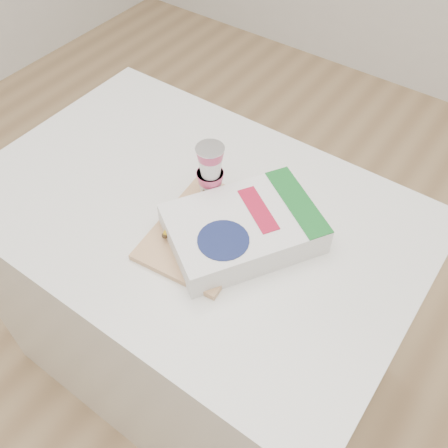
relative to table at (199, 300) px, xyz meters
name	(u,v)px	position (x,y,z in m)	size (l,w,h in m)	color
table	(199,300)	(0.00, 0.00, 0.00)	(1.05, 0.70, 0.79)	silver
cutting_board	(206,231)	(0.07, -0.04, 0.40)	(0.21, 0.28, 0.01)	tan
bananas	(196,216)	(0.04, -0.04, 0.43)	(0.08, 0.17, 0.05)	#382816
yogurt_stack	(210,171)	(0.02, 0.04, 0.49)	(0.07, 0.07, 0.15)	white
cereal_box	(243,228)	(0.15, -0.01, 0.43)	(0.34, 0.38, 0.07)	white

